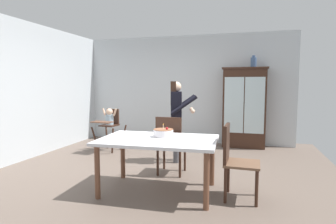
{
  "coord_description": "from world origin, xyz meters",
  "views": [
    {
      "loc": [
        1.56,
        -4.37,
        1.47
      ],
      "look_at": [
        0.1,
        0.7,
        0.95
      ],
      "focal_mm": 29.81,
      "sensor_mm": 36.0,
      "label": 1
    }
  ],
  "objects_px": {
    "dining_table": "(158,145)",
    "dining_chair_right_end": "(234,156)",
    "birthday_cake": "(163,133)",
    "adult_person": "(177,111)",
    "ceramic_vase": "(254,62)",
    "high_chair_with_toddler": "(109,122)",
    "china_cabinet": "(244,107)",
    "dining_chair_far_side": "(170,141)"
  },
  "relations": [
    {
      "from": "dining_chair_right_end",
      "to": "ceramic_vase",
      "type": "bearing_deg",
      "value": -3.06
    },
    {
      "from": "high_chair_with_toddler",
      "to": "ceramic_vase",
      "type": "bearing_deg",
      "value": 27.14
    },
    {
      "from": "ceramic_vase",
      "to": "high_chair_with_toddler",
      "type": "distance_m",
      "value": 3.54
    },
    {
      "from": "ceramic_vase",
      "to": "dining_chair_right_end",
      "type": "xyz_separation_m",
      "value": [
        -0.25,
        -3.14,
        -1.43
      ]
    },
    {
      "from": "dining_table",
      "to": "dining_chair_right_end",
      "type": "xyz_separation_m",
      "value": [
        1.0,
        0.05,
        -0.1
      ]
    },
    {
      "from": "dining_table",
      "to": "birthday_cake",
      "type": "xyz_separation_m",
      "value": [
        0.03,
        0.15,
        0.14
      ]
    },
    {
      "from": "high_chair_with_toddler",
      "to": "china_cabinet",
      "type": "bearing_deg",
      "value": 28.34
    },
    {
      "from": "china_cabinet",
      "to": "birthday_cake",
      "type": "distance_m",
      "value": 3.22
    },
    {
      "from": "dining_chair_right_end",
      "to": "dining_table",
      "type": "bearing_deg",
      "value": 94.52
    },
    {
      "from": "dining_table",
      "to": "birthday_cake",
      "type": "distance_m",
      "value": 0.21
    },
    {
      "from": "ceramic_vase",
      "to": "dining_chair_far_side",
      "type": "distance_m",
      "value": 3.13
    },
    {
      "from": "ceramic_vase",
      "to": "adult_person",
      "type": "height_order",
      "value": "ceramic_vase"
    },
    {
      "from": "ceramic_vase",
      "to": "adult_person",
      "type": "distance_m",
      "value": 2.39
    },
    {
      "from": "dining_table",
      "to": "dining_chair_right_end",
      "type": "relative_size",
      "value": 1.69
    },
    {
      "from": "adult_person",
      "to": "birthday_cake",
      "type": "distance_m",
      "value": 1.41
    },
    {
      "from": "high_chair_with_toddler",
      "to": "adult_person",
      "type": "xyz_separation_m",
      "value": [
        1.65,
        -0.43,
        0.31
      ]
    },
    {
      "from": "birthday_cake",
      "to": "adult_person",
      "type": "bearing_deg",
      "value": 96.62
    },
    {
      "from": "china_cabinet",
      "to": "birthday_cake",
      "type": "height_order",
      "value": "china_cabinet"
    },
    {
      "from": "china_cabinet",
      "to": "high_chair_with_toddler",
      "type": "height_order",
      "value": "china_cabinet"
    },
    {
      "from": "high_chair_with_toddler",
      "to": "dining_table",
      "type": "distance_m",
      "value": 2.66
    },
    {
      "from": "dining_table",
      "to": "high_chair_with_toddler",
      "type": "bearing_deg",
      "value": 132.17
    },
    {
      "from": "high_chair_with_toddler",
      "to": "adult_person",
      "type": "bearing_deg",
      "value": -9.59
    },
    {
      "from": "high_chair_with_toddler",
      "to": "dining_table",
      "type": "height_order",
      "value": "high_chair_with_toddler"
    },
    {
      "from": "birthday_cake",
      "to": "high_chair_with_toddler",
      "type": "bearing_deg",
      "value": 134.85
    },
    {
      "from": "ceramic_vase",
      "to": "high_chair_with_toddler",
      "type": "bearing_deg",
      "value": -157.99
    },
    {
      "from": "china_cabinet",
      "to": "dining_table",
      "type": "xyz_separation_m",
      "value": [
        -1.07,
        -3.19,
        -0.28
      ]
    },
    {
      "from": "ceramic_vase",
      "to": "dining_chair_far_side",
      "type": "height_order",
      "value": "ceramic_vase"
    },
    {
      "from": "birthday_cake",
      "to": "china_cabinet",
      "type": "bearing_deg",
      "value": 70.99
    },
    {
      "from": "high_chair_with_toddler",
      "to": "dining_table",
      "type": "xyz_separation_m",
      "value": [
        1.78,
        -1.97,
        0.0
      ]
    },
    {
      "from": "ceramic_vase",
      "to": "dining_table",
      "type": "height_order",
      "value": "ceramic_vase"
    },
    {
      "from": "china_cabinet",
      "to": "ceramic_vase",
      "type": "distance_m",
      "value": 1.06
    },
    {
      "from": "high_chair_with_toddler",
      "to": "dining_chair_far_side",
      "type": "relative_size",
      "value": 0.99
    },
    {
      "from": "dining_table",
      "to": "dining_chair_right_end",
      "type": "bearing_deg",
      "value": 3.01
    },
    {
      "from": "ceramic_vase",
      "to": "dining_table",
      "type": "distance_m",
      "value": 3.68
    },
    {
      "from": "high_chair_with_toddler",
      "to": "adult_person",
      "type": "height_order",
      "value": "adult_person"
    },
    {
      "from": "dining_table",
      "to": "birthday_cake",
      "type": "relative_size",
      "value": 5.78
    },
    {
      "from": "dining_table",
      "to": "dining_chair_far_side",
      "type": "xyz_separation_m",
      "value": [
        -0.04,
        0.73,
        -0.1
      ]
    },
    {
      "from": "high_chair_with_toddler",
      "to": "dining_chair_right_end",
      "type": "distance_m",
      "value": 3.38
    },
    {
      "from": "china_cabinet",
      "to": "dining_chair_right_end",
      "type": "relative_size",
      "value": 1.94
    },
    {
      "from": "dining_chair_far_side",
      "to": "dining_chair_right_end",
      "type": "height_order",
      "value": "same"
    },
    {
      "from": "dining_table",
      "to": "dining_chair_right_end",
      "type": "distance_m",
      "value": 1.01
    },
    {
      "from": "adult_person",
      "to": "dining_chair_far_side",
      "type": "xyz_separation_m",
      "value": [
        0.1,
        -0.81,
        -0.41
      ]
    }
  ]
}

